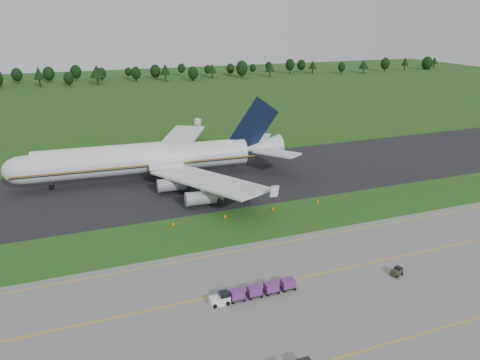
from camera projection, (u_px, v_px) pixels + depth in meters
name	position (u px, v px, depth m)	size (l,w,h in m)	color
ground	(216.00, 229.00, 91.08)	(600.00, 600.00, 0.00)	#224A16
apron	(297.00, 333.00, 61.15)	(300.00, 52.00, 0.06)	slate
taxiway	(180.00, 184.00, 115.72)	(300.00, 40.00, 0.08)	black
apron_markings	(274.00, 304.00, 67.31)	(300.00, 30.20, 0.01)	#E9B20D
tree_line	(70.00, 76.00, 275.86)	(524.31, 22.00, 11.78)	black
aircraft	(146.00, 159.00, 116.71)	(69.88, 68.11, 19.65)	silver
baggage_train	(252.00, 292.00, 68.77)	(13.40, 1.71, 1.65)	white
utility_cart	(397.00, 272.00, 74.63)	(2.13, 1.63, 1.04)	#2B2F21
edge_markers	(250.00, 213.00, 97.95)	(33.18, 0.30, 0.60)	orange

